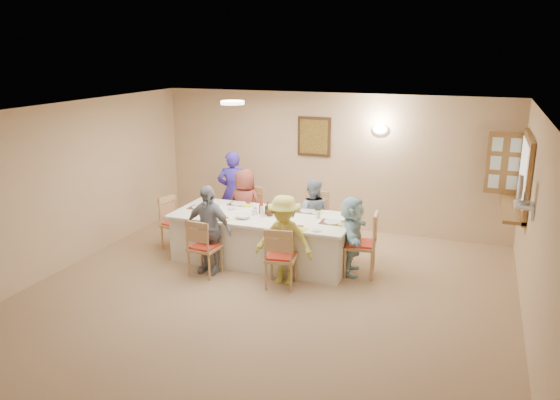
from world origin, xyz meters
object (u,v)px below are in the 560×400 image
(diner_back_left, at_px, (245,206))
(diner_front_right, at_px, (284,240))
(serving_hatch, at_px, (525,175))
(condiment_ketchup, at_px, (261,207))
(chair_right_end, at_px, (360,243))
(dining_table, at_px, (263,238))
(chair_back_right, at_px, (314,221))
(diner_back_right, at_px, (312,215))
(caregiver, at_px, (233,192))
(desk_fan, at_px, (523,193))
(chair_front_right, at_px, (281,256))
(chair_back_left, at_px, (248,215))
(chair_left_end, at_px, (177,223))
(diner_front_left, at_px, (208,229))
(chair_front_left, at_px, (205,246))
(diner_right_end, at_px, (352,235))

(diner_back_left, height_order, diner_front_right, same)
(serving_hatch, xyz_separation_m, condiment_ketchup, (-3.77, -0.88, -0.63))
(chair_right_end, bearing_deg, dining_table, -96.02)
(diner_front_right, relative_size, condiment_ketchup, 6.13)
(chair_back_right, relative_size, diner_back_left, 0.74)
(chair_back_right, xyz_separation_m, diner_back_right, (0.00, -0.12, 0.14))
(serving_hatch, height_order, caregiver, serving_hatch)
(desk_fan, relative_size, chair_front_right, 0.33)
(diner_back_right, bearing_deg, chair_right_end, 136.85)
(chair_right_end, distance_m, caregiver, 2.86)
(chair_back_left, xyz_separation_m, chair_front_right, (1.20, -1.60, -0.02))
(desk_fan, height_order, chair_left_end, desk_fan)
(diner_front_left, bearing_deg, chair_right_end, 23.05)
(condiment_ketchup, bearing_deg, dining_table, -49.40)
(chair_front_left, xyz_separation_m, chair_front_right, (1.20, 0.00, 0.01))
(chair_right_end, distance_m, diner_back_left, 2.26)
(diner_back_right, bearing_deg, chair_front_right, 82.44)
(dining_table, bearing_deg, chair_back_left, 126.87)
(chair_right_end, xyz_separation_m, caregiver, (-2.60, 1.15, 0.26))
(dining_table, bearing_deg, chair_back_right, 53.13)
(chair_back_left, bearing_deg, chair_back_right, 7.64)
(chair_left_end, distance_m, condiment_ketchup, 1.56)
(diner_back_right, bearing_deg, desk_fan, 152.38)
(diner_front_right, distance_m, diner_right_end, 1.07)
(dining_table, bearing_deg, diner_right_end, 0.00)
(dining_table, bearing_deg, chair_front_left, -126.87)
(chair_back_right, distance_m, chair_front_left, 2.00)
(chair_left_end, xyz_separation_m, diner_front_right, (2.15, -0.68, 0.20))
(diner_front_left, bearing_deg, chair_front_right, -0.21)
(chair_back_left, height_order, condiment_ketchup, condiment_ketchup)
(chair_front_left, height_order, caregiver, caregiver)
(dining_table, height_order, chair_back_right, chair_back_right)
(diner_right_end, xyz_separation_m, caregiver, (-2.47, 1.15, 0.15))
(dining_table, xyz_separation_m, caregiver, (-1.05, 1.15, 0.37))
(chair_back_right, xyz_separation_m, chair_front_right, (0.00, -1.60, -0.03))
(chair_front_left, xyz_separation_m, diner_right_end, (2.02, 0.80, 0.15))
(diner_back_left, height_order, caregiver, caregiver)
(caregiver, bearing_deg, dining_table, 112.83)
(chair_front_left, bearing_deg, chair_right_end, -155.12)
(chair_left_end, relative_size, condiment_ketchup, 4.22)
(chair_right_end, bearing_deg, desk_fan, 72.46)
(chair_back_left, relative_size, diner_right_end, 0.79)
(serving_hatch, height_order, diner_front_left, serving_hatch)
(dining_table, height_order, caregiver, caregiver)
(diner_front_left, bearing_deg, diner_front_right, 5.50)
(serving_hatch, bearing_deg, caregiver, 177.35)
(diner_front_right, bearing_deg, desk_fan, 2.87)
(serving_hatch, height_order, dining_table, serving_hatch)
(condiment_ketchup, bearing_deg, chair_left_end, -177.96)
(serving_hatch, height_order, diner_front_right, serving_hatch)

